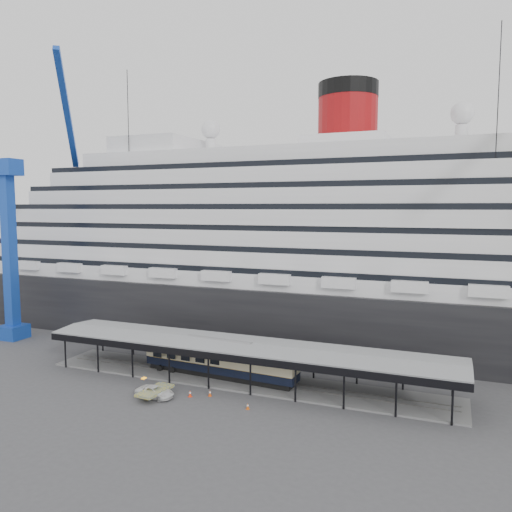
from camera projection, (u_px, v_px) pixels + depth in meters
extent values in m
plane|color=#3E3E40|center=(226.00, 394.00, 61.64)|extent=(200.00, 200.00, 0.00)
cube|color=black|center=(301.00, 307.00, 90.73)|extent=(130.00, 30.00, 10.00)
cylinder|color=maroon|center=(348.00, 122.00, 84.61)|extent=(10.00, 10.00, 9.00)
cylinder|color=black|center=(348.00, 91.00, 84.09)|extent=(10.10, 10.10, 2.50)
sphere|color=silver|center=(211.00, 129.00, 94.16)|extent=(3.60, 3.60, 3.60)
sphere|color=silver|center=(462.00, 113.00, 77.94)|extent=(3.60, 3.60, 3.60)
cube|color=slate|center=(242.00, 380.00, 66.25)|extent=(56.00, 8.00, 0.24)
cube|color=slate|center=(240.00, 381.00, 65.57)|extent=(54.00, 0.08, 0.10)
cube|color=slate|center=(244.00, 377.00, 66.90)|extent=(54.00, 0.08, 0.10)
cube|color=black|center=(228.00, 358.00, 61.67)|extent=(56.00, 0.18, 0.90)
cube|color=black|center=(255.00, 340.00, 69.98)|extent=(56.00, 0.18, 0.90)
cube|color=slate|center=(242.00, 343.00, 65.75)|extent=(56.00, 9.00, 0.24)
cube|color=#1641AB|center=(14.00, 332.00, 87.73)|extent=(4.00, 4.00, 2.40)
cube|color=#1641AB|center=(10.00, 251.00, 86.33)|extent=(1.80, 1.80, 26.00)
cube|color=#1641AB|center=(6.00, 167.00, 84.92)|extent=(5.00, 3.20, 2.80)
cube|color=#1641AB|center=(67.00, 114.00, 86.34)|extent=(12.92, 17.86, 16.80)
cylinder|color=black|center=(130.00, 204.00, 90.21)|extent=(0.12, 0.12, 47.21)
cylinder|color=black|center=(493.00, 203.00, 66.89)|extent=(0.12, 0.12, 47.21)
imported|color=silver|center=(155.00, 392.00, 60.60)|extent=(5.02, 2.63, 1.35)
cube|color=black|center=(220.00, 374.00, 67.43)|extent=(21.31, 3.85, 0.71)
cube|color=black|center=(220.00, 367.00, 67.34)|extent=(22.35, 4.32, 1.11)
cube|color=beige|center=(219.00, 359.00, 67.22)|extent=(22.35, 4.36, 1.31)
cube|color=black|center=(219.00, 352.00, 67.14)|extent=(22.35, 4.32, 0.40)
cube|color=#DA4A0C|center=(210.00, 396.00, 61.03)|extent=(0.54, 0.54, 0.03)
cone|color=#DA4A0C|center=(210.00, 393.00, 61.00)|extent=(0.45, 0.45, 0.78)
cylinder|color=white|center=(210.00, 392.00, 60.99)|extent=(0.25, 0.25, 0.15)
cube|color=#FA320D|center=(190.00, 397.00, 60.83)|extent=(0.54, 0.54, 0.03)
cone|color=#FA320D|center=(190.00, 393.00, 60.79)|extent=(0.45, 0.45, 0.82)
cylinder|color=white|center=(190.00, 393.00, 60.79)|extent=(0.26, 0.26, 0.16)
cube|color=#D4520B|center=(248.00, 409.00, 57.09)|extent=(0.38, 0.38, 0.03)
cone|color=#D4520B|center=(248.00, 406.00, 57.06)|extent=(0.32, 0.32, 0.71)
cylinder|color=white|center=(248.00, 405.00, 57.05)|extent=(0.23, 0.23, 0.14)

